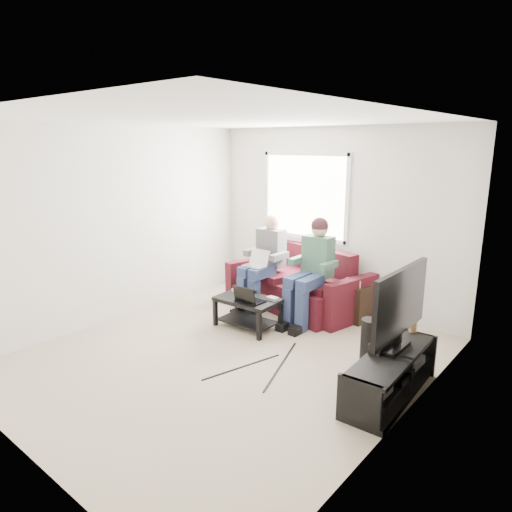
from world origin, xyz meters
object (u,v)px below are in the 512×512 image
(tv_stand, at_px, (390,377))
(subwoofer, at_px, (370,339))
(coffee_table, at_px, (247,306))
(sofa, at_px, (300,287))
(tv, at_px, (400,305))
(end_table, at_px, (355,302))

(tv_stand, bearing_deg, subwoofer, 130.29)
(coffee_table, bearing_deg, sofa, 83.64)
(coffee_table, xyz_separation_m, subwoofer, (1.64, 0.19, -0.06))
(tv, bearing_deg, sofa, 146.44)
(sofa, distance_m, subwoofer, 1.75)
(tv, distance_m, subwoofer, 0.98)
(tv, height_order, subwoofer, tv)
(tv_stand, xyz_separation_m, tv, (-0.00, 0.10, 0.70))
(sofa, xyz_separation_m, end_table, (0.84, 0.08, -0.06))
(subwoofer, bearing_deg, tv_stand, -49.71)
(coffee_table, height_order, end_table, end_table)
(coffee_table, height_order, tv_stand, tv_stand)
(tv, distance_m, end_table, 1.97)
(subwoofer, bearing_deg, sofa, 150.97)
(sofa, relative_size, tv, 1.88)
(tv, xyz_separation_m, end_table, (-1.19, 1.43, -0.63))
(tv_stand, relative_size, subwoofer, 2.88)
(subwoofer, height_order, end_table, end_table)
(tv_stand, distance_m, tv, 0.71)
(tv, bearing_deg, end_table, 129.74)
(coffee_table, xyz_separation_m, tv_stand, (2.15, -0.41, -0.10))
(sofa, bearing_deg, end_table, 5.52)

